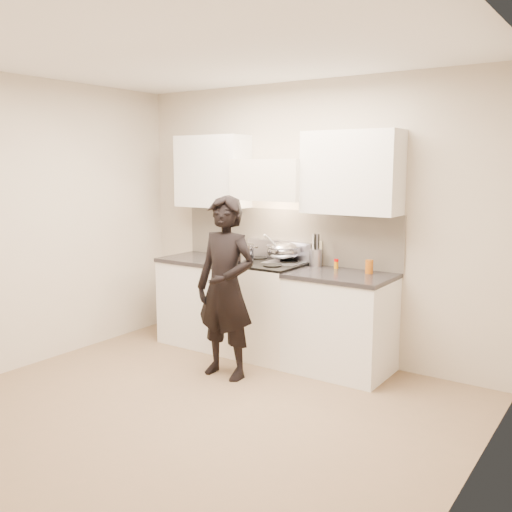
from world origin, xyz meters
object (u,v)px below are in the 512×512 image
Objects in this scene: wok at (284,251)px; utensil_crock at (316,256)px; stove at (265,308)px; person at (226,288)px; counter_right at (340,323)px.

wok reaches higher than utensil_crock.
wok is (0.12, 0.14, 0.58)m from stove.
wok is 0.27× the size of person.
stove is 0.61m from wok.
stove is at bearing 92.19° from person.
utensil_crock is (0.33, 0.05, -0.04)m from wok.
stove is 0.77m from person.
wok is at bearing 168.46° from counter_right.
utensil_crock reaches higher than counter_right.
stove reaches higher than counter_right.
person reaches higher than stove.
wok is 0.34m from utensil_crock.
person is (-0.09, -0.83, -0.24)m from wok.
stove is 0.59× the size of person.
person reaches higher than counter_right.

